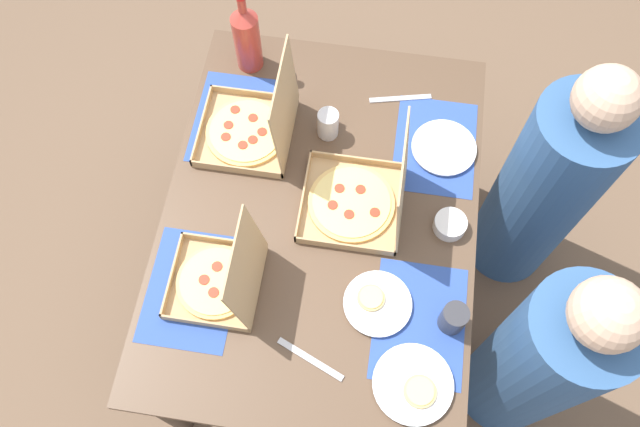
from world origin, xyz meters
name	(u,v)px	position (x,y,z in m)	size (l,w,h in m)	color
ground_plane	(320,288)	(0.00, 0.00, 0.00)	(6.00, 6.00, 0.00)	brown
dining_table	(320,228)	(0.00, 0.00, 0.61)	(1.32, 0.97, 0.72)	#3F3328
placemat_near_left	(234,119)	(-0.30, -0.33, 0.72)	(0.36, 0.26, 0.00)	#2D4C9E
placemat_near_right	(192,289)	(0.30, -0.33, 0.72)	(0.36, 0.26, 0.00)	#2D4C9E
placemat_far_left	(435,146)	(-0.30, 0.33, 0.72)	(0.36, 0.26, 0.00)	#2D4C9E
placemat_far_right	(419,322)	(0.30, 0.33, 0.72)	(0.36, 0.26, 0.00)	#2D4C9E
pizza_box_corner_left	(362,199)	(-0.05, 0.12, 0.78)	(0.31, 0.31, 0.34)	tan
pizza_box_edge_far	(254,127)	(-0.25, -0.25, 0.77)	(0.30, 0.30, 0.33)	tan
pizza_box_center	(222,279)	(0.27, -0.24, 0.77)	(0.26, 0.26, 0.29)	tan
plate_near_right	(414,385)	(0.48, 0.33, 0.73)	(0.22, 0.22, 0.03)	white
plate_far_right	(377,303)	(0.26, 0.21, 0.73)	(0.20, 0.20, 0.03)	white
plate_middle	(444,148)	(-0.29, 0.36, 0.73)	(0.21, 0.21, 0.02)	white
soda_bottle	(247,37)	(-0.54, -0.33, 0.86)	(0.09, 0.09, 0.32)	#B2382D
cup_clear_right	(328,124)	(-0.29, -0.02, 0.77)	(0.07, 0.07, 0.10)	silver
cup_clear_left	(453,318)	(0.29, 0.42, 0.77)	(0.07, 0.07, 0.10)	#333338
condiment_bowl	(450,225)	(-0.01, 0.40, 0.74)	(0.10, 0.10, 0.04)	white
knife_by_near_left	(400,98)	(-0.46, 0.20, 0.73)	(0.21, 0.02, 0.01)	#B7B7BC
knife_by_near_right	(310,359)	(0.45, 0.04, 0.73)	(0.21, 0.02, 0.01)	#B7B7BC
diner_left_seat	(543,191)	(-0.30, 0.74, 0.52)	(0.32, 0.32, 1.17)	#33598C
diner_right_seat	(539,361)	(0.30, 0.74, 0.50)	(0.32, 0.32, 1.12)	#33598C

